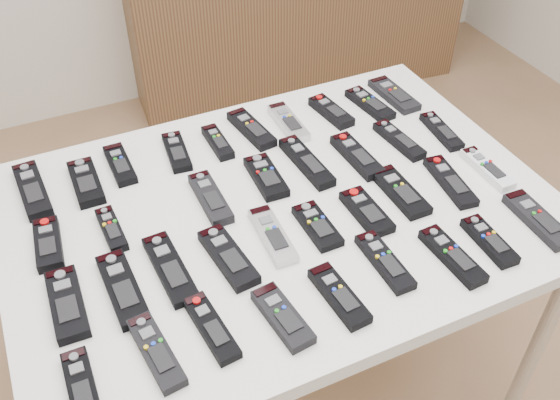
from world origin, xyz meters
name	(u,v)px	position (x,y,z in m)	size (l,w,h in m)	color
table	(280,224)	(-0.14, 0.14, 0.72)	(1.25, 0.88, 0.78)	white
sideboard	(298,10)	(0.72, 1.78, 0.41)	(1.65, 0.38, 0.82)	#482B1C
remote_0	(32,190)	(-0.65, 0.43, 0.79)	(0.06, 0.20, 0.02)	black
remote_1	(86,182)	(-0.53, 0.40, 0.79)	(0.06, 0.17, 0.02)	black
remote_2	(120,165)	(-0.44, 0.44, 0.79)	(0.05, 0.16, 0.02)	black
remote_3	(177,152)	(-0.29, 0.43, 0.79)	(0.05, 0.16, 0.02)	black
remote_4	(218,142)	(-0.18, 0.42, 0.79)	(0.04, 0.14, 0.02)	black
remote_5	(251,129)	(-0.08, 0.44, 0.79)	(0.05, 0.18, 0.02)	black
remote_6	(288,123)	(0.02, 0.43, 0.79)	(0.05, 0.17, 0.02)	#B7B7BC
remote_7	(331,112)	(0.15, 0.43, 0.79)	(0.05, 0.15, 0.02)	black
remote_8	(370,104)	(0.27, 0.41, 0.79)	(0.05, 0.17, 0.02)	black
remote_9	(394,95)	(0.36, 0.43, 0.79)	(0.06, 0.18, 0.02)	black
remote_10	(48,244)	(-0.64, 0.23, 0.79)	(0.05, 0.15, 0.02)	black
remote_11	(112,229)	(-0.51, 0.22, 0.79)	(0.04, 0.14, 0.02)	black
remote_12	(210,198)	(-0.28, 0.22, 0.79)	(0.05, 0.18, 0.02)	black
remote_13	(266,177)	(-0.13, 0.24, 0.79)	(0.06, 0.16, 0.02)	black
remote_14	(306,162)	(-0.01, 0.25, 0.79)	(0.05, 0.21, 0.02)	black
remote_15	(357,156)	(0.11, 0.22, 0.79)	(0.05, 0.18, 0.02)	black
remote_16	(399,140)	(0.25, 0.23, 0.79)	(0.04, 0.17, 0.02)	black
remote_17	(441,131)	(0.37, 0.22, 0.79)	(0.04, 0.16, 0.02)	black
remote_18	(67,304)	(-0.64, 0.05, 0.79)	(0.06, 0.18, 0.02)	black
remote_19	(123,288)	(-0.53, 0.04, 0.79)	(0.06, 0.20, 0.02)	black
remote_20	(170,268)	(-0.43, 0.05, 0.79)	(0.06, 0.20, 0.02)	black
remote_21	(228,257)	(-0.31, 0.03, 0.79)	(0.06, 0.18, 0.02)	black
remote_22	(273,235)	(-0.20, 0.05, 0.79)	(0.05, 0.18, 0.02)	#B7B7BC
remote_23	(317,226)	(-0.09, 0.04, 0.79)	(0.06, 0.15, 0.02)	black
remote_24	(367,212)	(0.03, 0.03, 0.79)	(0.06, 0.15, 0.02)	black
remote_25	(400,192)	(0.14, 0.06, 0.79)	(0.06, 0.18, 0.02)	black
remote_26	(450,181)	(0.27, 0.04, 0.79)	(0.05, 0.18, 0.02)	black
remote_27	(487,169)	(0.38, 0.04, 0.79)	(0.04, 0.16, 0.02)	silver
remote_28	(82,388)	(-0.65, -0.15, 0.79)	(0.05, 0.16, 0.02)	black
remote_29	(156,352)	(-0.51, -0.13, 0.79)	(0.05, 0.18, 0.02)	black
remote_30	(211,328)	(-0.40, -0.12, 0.79)	(0.04, 0.17, 0.02)	black
remote_31	(283,317)	(-0.27, -0.16, 0.79)	(0.05, 0.16, 0.02)	black
remote_32	(339,296)	(-0.15, -0.16, 0.79)	(0.05, 0.16, 0.02)	black
remote_33	(385,261)	(-0.02, -0.12, 0.79)	(0.05, 0.17, 0.02)	black
remote_34	(452,256)	(0.12, -0.16, 0.79)	(0.05, 0.17, 0.02)	black
remote_35	(489,241)	(0.22, -0.16, 0.79)	(0.05, 0.15, 0.02)	black
remote_36	(538,219)	(0.36, -0.15, 0.79)	(0.05, 0.18, 0.02)	black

